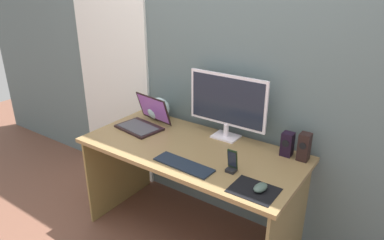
# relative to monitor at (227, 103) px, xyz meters

# --- Properties ---
(ground_plane) EXTENTS (8.00, 8.00, 0.00)m
(ground_plane) POSITION_rel_monitor_xyz_m (-0.11, -0.27, -0.97)
(ground_plane) COLOR brown
(wall_back) EXTENTS (6.00, 0.04, 2.50)m
(wall_back) POSITION_rel_monitor_xyz_m (-0.11, 0.13, 0.28)
(wall_back) COLOR slate
(wall_back) RESTS_ON ground_plane
(door_left) EXTENTS (0.82, 0.02, 2.02)m
(door_left) POSITION_rel_monitor_xyz_m (-1.21, 0.10, 0.04)
(door_left) COLOR white
(door_left) RESTS_ON ground_plane
(desk) EXTENTS (1.49, 0.71, 0.71)m
(desk) POSITION_rel_monitor_xyz_m (-0.11, -0.27, -0.40)
(desk) COLOR olive
(desk) RESTS_ON ground_plane
(monitor) EXTENTS (0.58, 0.14, 0.46)m
(monitor) POSITION_rel_monitor_xyz_m (0.00, 0.00, 0.00)
(monitor) COLOR white
(monitor) RESTS_ON desk
(speaker_right) EXTENTS (0.07, 0.07, 0.18)m
(speaker_right) POSITION_rel_monitor_xyz_m (0.55, -0.01, -0.17)
(speaker_right) COLOR black
(speaker_right) RESTS_ON desk
(speaker_near_monitor) EXTENTS (0.07, 0.07, 0.15)m
(speaker_near_monitor) POSITION_rel_monitor_xyz_m (0.45, -0.01, -0.18)
(speaker_near_monitor) COLOR black
(speaker_near_monitor) RESTS_ON desk
(laptop) EXTENTS (0.36, 0.34, 0.23)m
(laptop) POSITION_rel_monitor_xyz_m (-0.60, -0.19, -0.21)
(laptop) COLOR black
(laptop) RESTS_ON desk
(fishbowl) EXTENTS (0.18, 0.18, 0.18)m
(fishbowl) POSITION_rel_monitor_xyz_m (-0.61, -0.00, -0.17)
(fishbowl) COLOR silver
(fishbowl) RESTS_ON desk
(keyboard_external) EXTENTS (0.39, 0.14, 0.01)m
(keyboard_external) POSITION_rel_monitor_xyz_m (-0.01, -0.49, -0.25)
(keyboard_external) COLOR #18212F
(keyboard_external) RESTS_ON desk
(mousepad) EXTENTS (0.25, 0.20, 0.00)m
(mousepad) POSITION_rel_monitor_xyz_m (0.45, -0.49, -0.25)
(mousepad) COLOR black
(mousepad) RESTS_ON desk
(mouse) EXTENTS (0.07, 0.11, 0.04)m
(mouse) POSITION_rel_monitor_xyz_m (0.48, -0.47, -0.23)
(mouse) COLOR #42564D
(mouse) RESTS_ON mousepad
(phone_in_dock) EXTENTS (0.06, 0.06, 0.14)m
(phone_in_dock) POSITION_rel_monitor_xyz_m (0.26, -0.38, -0.21)
(phone_in_dock) COLOR black
(phone_in_dock) RESTS_ON desk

